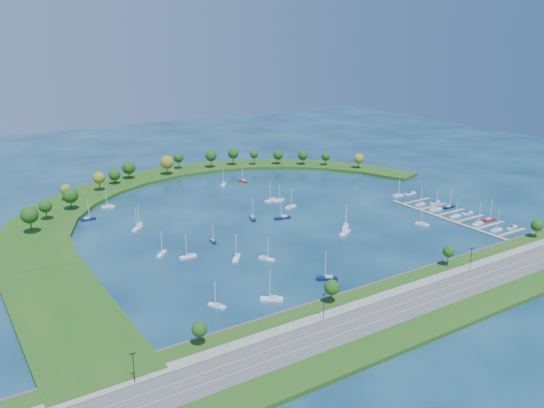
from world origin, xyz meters
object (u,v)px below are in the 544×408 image
docked_boat_6 (435,209)px  moored_boat_10 (279,200)px  docked_boat_2 (478,223)px  moored_boat_21 (345,232)px  moored_boat_19 (223,184)px  docked_boat_4 (455,216)px  moored_boat_5 (88,219)px  moored_boat_16 (213,241)px  moored_boat_3 (283,217)px  moored_boat_1 (327,278)px  docked_boat_11 (410,193)px  moored_boat_15 (188,256)px  moored_boat_18 (271,200)px  dock_system (455,217)px  moored_boat_8 (237,257)px  moored_boat_0 (137,228)px  docked_boat_3 (489,219)px  moored_boat_12 (272,298)px  moored_boat_9 (243,181)px  docked_boat_7 (449,207)px  moored_boat_6 (346,226)px  moored_boat_4 (217,305)px  moored_boat_20 (422,223)px  moored_boat_17 (108,206)px  docked_boat_5 (467,213)px  moored_boat_11 (139,225)px  docked_boat_1 (512,227)px  harbor_tower (172,168)px  moored_boat_2 (291,206)px  moored_boat_7 (266,258)px  moored_boat_13 (162,253)px  moored_boat_14 (253,218)px  docked_boat_9 (435,202)px

docked_boat_6 → moored_boat_10: bearing=144.2°
docked_boat_2 → moored_boat_21: bearing=149.9°
moored_boat_19 → docked_boat_4: (78.42, -130.44, -0.00)m
moored_boat_5 → moored_boat_16: bearing=-53.8°
moored_boat_3 → moored_boat_5: moored_boat_3 is taller
moored_boat_1 → docked_boat_11: moored_boat_1 is taller
moored_boat_15 → moored_boat_18: size_ratio=0.89×
dock_system → moored_boat_21: moored_boat_21 is taller
moored_boat_8 → moored_boat_15: moored_boat_8 is taller
moored_boat_0 → docked_boat_3: (168.35, -92.10, 0.00)m
moored_boat_12 → moored_boat_10: bearing=-88.4°
moored_boat_9 → docked_boat_7: bearing=-164.6°
moored_boat_6 → moored_boat_16: size_ratio=1.39×
moored_boat_9 → docked_boat_4: moored_boat_9 is taller
moored_boat_4 → moored_boat_16: size_ratio=1.12×
moored_boat_5 → docked_boat_3: size_ratio=0.97×
moored_boat_1 → docked_boat_7: moored_boat_1 is taller
moored_boat_5 → moored_boat_19: bearing=17.3°
moored_boat_8 → moored_boat_20: 108.42m
moored_boat_5 → moored_boat_18: (104.78, -24.90, 0.04)m
docked_boat_3 → docked_boat_7: 27.77m
docked_boat_2 → docked_boat_7: bearing=61.5°
moored_boat_1 → moored_boat_17: bearing=-41.0°
moored_boat_8 → moored_boat_5: bearing=-116.0°
docked_boat_4 → moored_boat_19: bearing=120.4°
docked_boat_7 → moored_boat_16: bearing=168.0°
moored_boat_0 → docked_boat_5: 185.28m
moored_boat_11 → docked_boat_1: (166.23, -109.85, -0.33)m
moored_boat_12 → moored_boat_16: bearing=-61.2°
harbor_tower → moored_boat_19: bearing=-70.6°
moored_boat_2 → moored_boat_17: bearing=131.7°
moored_boat_21 → moored_boat_11: bearing=113.1°
moored_boat_9 → moored_boat_15: (-88.42, -102.76, 0.01)m
moored_boat_4 → docked_boat_1: (172.61, -6.47, -0.31)m
moored_boat_10 → docked_boat_5: (77.73, -78.73, -0.31)m
docked_boat_5 → moored_boat_7: bearing=178.3°
moored_boat_3 → moored_boat_11: size_ratio=1.16×
moored_boat_4 → moored_boat_17: bearing=-28.9°
moored_boat_6 → moored_boat_15: (-87.97, 7.85, -0.04)m
moored_boat_15 → docked_boat_5: bearing=173.0°
moored_boat_13 → moored_boat_16: (27.67, 1.60, -0.04)m
docked_boat_3 → docked_boat_7: size_ratio=1.00×
moored_boat_18 → docked_boat_2: size_ratio=1.06×
moored_boat_0 → moored_boat_8: 68.01m
harbor_tower → moored_boat_15: moored_boat_15 is taller
moored_boat_17 → docked_boat_6: 193.21m
moored_boat_14 → docked_boat_3: bearing=76.6°
moored_boat_21 → docked_boat_9: moored_boat_21 is taller
moored_boat_5 → docked_boat_7: size_ratio=0.97×
docked_boat_5 → moored_boat_17: bearing=144.7°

